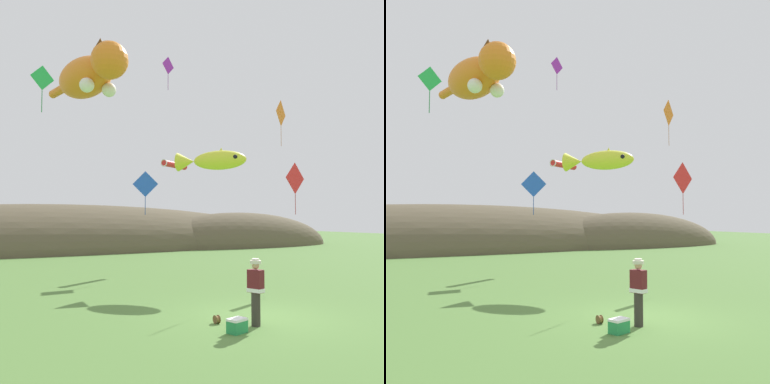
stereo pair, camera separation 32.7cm
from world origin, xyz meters
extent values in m
plane|color=#517A38|center=(0.00, 0.00, 0.00)|extent=(120.00, 120.00, 0.00)
ellipsoid|color=brown|center=(0.00, 28.86, 0.00)|extent=(52.08, 12.97, 8.13)
ellipsoid|color=brown|center=(17.26, 25.96, 0.00)|extent=(22.12, 7.49, 6.79)
cylinder|color=#332D28|center=(-0.62, -0.72, 0.44)|extent=(0.24, 0.24, 0.88)
cube|color=#59191E|center=(-0.62, -0.72, 1.18)|extent=(0.36, 0.46, 0.60)
cube|color=white|center=(-0.62, -0.72, 0.94)|extent=(0.38, 0.48, 0.10)
sphere|color=tan|center=(-0.62, -0.72, 1.59)|extent=(0.20, 0.20, 0.20)
cylinder|color=beige|center=(-0.62, -0.72, 1.68)|extent=(0.30, 0.30, 0.09)
cylinder|color=beige|center=(-0.62, -0.72, 1.74)|extent=(0.20, 0.20, 0.07)
cylinder|color=olive|center=(-1.40, 0.00, 0.11)|extent=(0.11, 0.17, 0.17)
cylinder|color=brown|center=(-1.45, 0.00, 0.11)|extent=(0.02, 0.23, 0.23)
cylinder|color=brown|center=(-1.34, 0.00, 0.11)|extent=(0.02, 0.23, 0.23)
cube|color=#268C4C|center=(-1.44, -1.05, 0.15)|extent=(0.55, 0.44, 0.30)
cube|color=white|center=(-1.44, -1.05, 0.33)|extent=(0.56, 0.45, 0.06)
ellipsoid|color=orange|center=(-2.34, 10.92, 9.82)|extent=(2.87, 4.35, 1.91)
ellipsoid|color=white|center=(-2.30, 10.73, 9.48)|extent=(1.66, 2.79, 1.05)
sphere|color=orange|center=(-1.84, 8.49, 10.01)|extent=(1.72, 1.72, 1.72)
cone|color=#522A0A|center=(-1.38, 8.58, 10.64)|extent=(0.72, 0.72, 0.57)
cone|color=#522A0A|center=(-2.30, 8.39, 10.64)|extent=(0.72, 0.72, 0.57)
sphere|color=white|center=(-1.49, 9.66, 9.01)|extent=(0.69, 0.69, 0.69)
sphere|color=white|center=(-2.62, 9.42, 9.01)|extent=(0.69, 0.69, 0.69)
cylinder|color=orange|center=(-2.96, 13.91, 9.92)|extent=(0.87, 2.15, 0.46)
ellipsoid|color=yellow|center=(2.61, 6.21, 5.45)|extent=(2.31, 2.45, 0.87)
cone|color=yellow|center=(1.54, 7.44, 5.45)|extent=(1.18, 1.17, 0.87)
cone|color=yellow|center=(2.66, 6.16, 5.82)|extent=(0.57, 0.57, 0.40)
sphere|color=black|center=(2.91, 5.41, 5.53)|extent=(0.20, 0.20, 0.20)
cylinder|color=red|center=(3.43, 12.51, 5.97)|extent=(2.18, 1.56, 0.36)
torus|color=white|center=(2.44, 11.88, 5.97)|extent=(0.29, 0.40, 0.44)
cube|color=purple|center=(2.40, 11.27, 11.39)|extent=(0.91, 0.44, 1.00)
cylinder|color=black|center=(2.40, 11.29, 11.39)|extent=(0.61, 0.30, 0.02)
cube|color=#6B1A7C|center=(2.40, 11.27, 10.44)|extent=(0.03, 0.02, 0.90)
cube|color=blue|center=(0.45, 9.72, 4.54)|extent=(1.10, 0.69, 1.28)
cylinder|color=black|center=(0.45, 9.73, 4.54)|extent=(0.74, 0.47, 0.02)
cube|color=#1A3E97|center=(0.45, 9.72, 3.45)|extent=(0.03, 0.02, 0.90)
cube|color=orange|center=(4.90, 4.70, 7.54)|extent=(1.02, 0.59, 1.17)
cylinder|color=black|center=(4.90, 4.71, 7.54)|extent=(0.69, 0.40, 0.02)
cube|color=#A95011|center=(4.90, 4.70, 6.51)|extent=(0.03, 0.02, 0.90)
cube|color=red|center=(5.23, 4.20, 4.59)|extent=(1.34, 0.35, 1.37)
cylinder|color=black|center=(5.23, 4.21, 4.59)|extent=(0.90, 0.24, 0.02)
cube|color=maroon|center=(5.23, 4.20, 3.45)|extent=(0.03, 0.02, 0.90)
cube|color=green|center=(-4.87, 7.65, 8.48)|extent=(0.97, 0.30, 1.01)
cylinder|color=black|center=(-4.87, 7.67, 8.48)|extent=(0.65, 0.21, 0.02)
cube|color=#1A7C35|center=(-4.87, 7.65, 7.53)|extent=(0.03, 0.02, 0.90)
camera|label=1|loc=(-7.57, -10.03, 2.86)|focal=40.00mm
camera|label=2|loc=(-7.28, -10.18, 2.86)|focal=40.00mm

